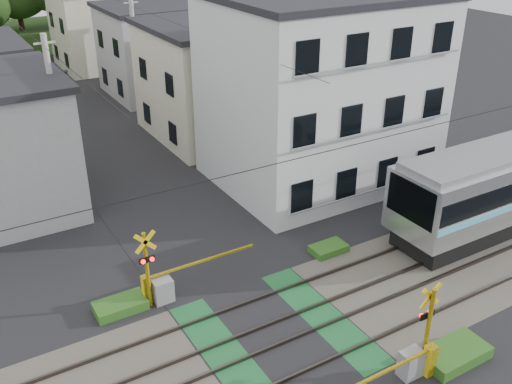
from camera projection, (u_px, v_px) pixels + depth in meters
ground at (276, 335)px, 18.91m from camera, size 120.00×120.00×0.00m
track_bed at (276, 334)px, 18.90m from camera, size 120.00×120.00×0.14m
crossing_signal_near at (415, 357)px, 16.97m from camera, size 4.74×0.65×3.09m
crossing_signal_far at (160, 285)px, 20.22m from camera, size 4.74×0.65×3.09m
apartment_block at (319, 90)px, 28.01m from camera, size 10.20×8.36×9.30m
houses_row at (68, 68)px, 37.49m from camera, size 22.07×31.35×6.80m
catenary at (421, 194)px, 20.03m from camera, size 60.00×5.04×7.00m
utility_poles at (57, 67)px, 34.28m from camera, size 7.90×42.00×8.00m
pedestrian at (67, 81)px, 43.39m from camera, size 0.73×0.58×1.75m
weed_patches at (321, 315)px, 19.57m from camera, size 10.25×8.80×0.40m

